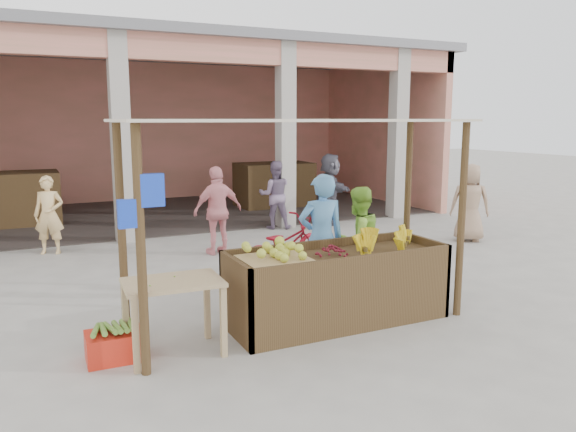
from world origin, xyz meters
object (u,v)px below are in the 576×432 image
vendor_blue (321,234)px  red_crate (115,346)px  fruit_stall (337,289)px  motorcycle (284,246)px  side_table (173,294)px  vendor_green (358,238)px

vendor_blue → red_crate: bearing=25.0°
fruit_stall → red_crate: fruit_stall is taller
vendor_blue → motorcycle: vendor_blue is taller
side_table → motorcycle: motorcycle is taller
fruit_stall → motorcycle: bearing=83.4°
fruit_stall → side_table: fruit_stall is taller
vendor_green → motorcycle: size_ratio=0.84×
red_crate → motorcycle: motorcycle is taller
red_crate → motorcycle: 3.42m
red_crate → motorcycle: size_ratio=0.30×
red_crate → vendor_green: vendor_green is taller
vendor_green → red_crate: bearing=2.9°
fruit_stall → red_crate: 2.58m
fruit_stall → vendor_blue: (0.19, 0.74, 0.50)m
red_crate → vendor_blue: vendor_blue is taller
vendor_blue → motorcycle: 1.29m
fruit_stall → vendor_green: vendor_green is taller
red_crate → vendor_green: size_ratio=0.35×
fruit_stall → red_crate: (-2.56, 0.02, -0.26)m
side_table → red_crate: (-0.58, 0.13, -0.50)m
side_table → motorcycle: 3.05m
fruit_stall → side_table: 2.01m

